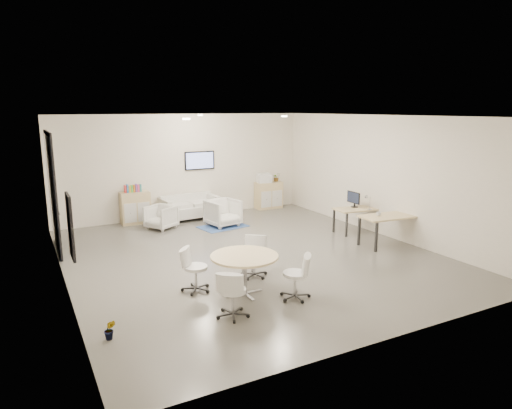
{
  "coord_description": "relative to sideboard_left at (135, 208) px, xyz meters",
  "views": [
    {
      "loc": [
        -4.62,
        -9.09,
        3.38
      ],
      "look_at": [
        0.38,
        0.4,
        1.1
      ],
      "focal_mm": 32.0,
      "sensor_mm": 36.0,
      "label": 1
    }
  ],
  "objects": [
    {
      "name": "room_shell",
      "position": [
        1.64,
        -4.25,
        1.13
      ],
      "size": [
        9.6,
        10.6,
        4.8
      ],
      "color": "#5D5B55",
      "rests_on": "ground"
    },
    {
      "name": "glass_door",
      "position": [
        -2.32,
        -1.75,
        1.03
      ],
      "size": [
        0.09,
        1.9,
        2.85
      ],
      "color": "black",
      "rests_on": "room_shell"
    },
    {
      "name": "artwork",
      "position": [
        -2.33,
        -5.85,
        1.07
      ],
      "size": [
        0.05,
        0.54,
        1.04
      ],
      "color": "black",
      "rests_on": "room_shell"
    },
    {
      "name": "wall_tv",
      "position": [
        2.14,
        0.21,
        1.28
      ],
      "size": [
        0.98,
        0.06,
        0.58
      ],
      "color": "black",
      "rests_on": "room_shell"
    },
    {
      "name": "ceiling_spots",
      "position": [
        1.44,
        -3.42,
        2.71
      ],
      "size": [
        3.14,
        4.14,
        0.03
      ],
      "color": "#FFEAC6",
      "rests_on": "room_shell"
    },
    {
      "name": "sideboard_left",
      "position": [
        0.0,
        0.0,
        0.0
      ],
      "size": [
        0.85,
        0.44,
        0.95
      ],
      "color": "#CEB57C",
      "rests_on": "room_shell"
    },
    {
      "name": "sideboard_right",
      "position": [
        4.54,
        -0.0,
        -0.02
      ],
      "size": [
        0.91,
        0.44,
        0.91
      ],
      "color": "#CEB57C",
      "rests_on": "room_shell"
    },
    {
      "name": "books",
      "position": [
        -0.04,
        0.0,
        0.59
      ],
      "size": [
        0.49,
        0.14,
        0.22
      ],
      "color": "red",
      "rests_on": "sideboard_left"
    },
    {
      "name": "printer",
      "position": [
        4.36,
        0.0,
        0.59
      ],
      "size": [
        0.51,
        0.45,
        0.32
      ],
      "rotation": [
        0.0,
        0.0,
        -0.16
      ],
      "color": "white",
      "rests_on": "sideboard_right"
    },
    {
      "name": "loveseat",
      "position": [
        1.6,
        -0.19,
        -0.13
      ],
      "size": [
        1.77,
        0.99,
        0.64
      ],
      "rotation": [
        0.0,
        0.0,
        0.09
      ],
      "color": "silver",
      "rests_on": "room_shell"
    },
    {
      "name": "blue_rug",
      "position": [
        2.13,
        -1.57,
        -0.47
      ],
      "size": [
        1.46,
        1.1,
        0.01
      ],
      "primitive_type": "cube",
      "rotation": [
        0.0,
        0.0,
        0.17
      ],
      "color": "#2B4A85",
      "rests_on": "room_shell"
    },
    {
      "name": "armchair_left",
      "position": [
        0.5,
        -0.93,
        -0.1
      ],
      "size": [
        0.95,
        0.96,
        0.74
      ],
      "primitive_type": "imported",
      "rotation": [
        0.0,
        0.0,
        -1.03
      ],
      "color": "silver",
      "rests_on": "room_shell"
    },
    {
      "name": "armchair_right",
      "position": [
        2.18,
        -1.48,
        -0.04
      ],
      "size": [
        0.97,
        0.92,
        0.86
      ],
      "primitive_type": "imported",
      "rotation": [
        0.0,
        0.0,
        0.19
      ],
      "color": "silver",
      "rests_on": "room_shell"
    },
    {
      "name": "desk_rear",
      "position": [
        5.22,
        -3.81,
        0.13
      ],
      "size": [
        1.35,
        0.77,
        0.67
      ],
      "rotation": [
        0.0,
        0.0,
        -0.1
      ],
      "color": "#CEB57C",
      "rests_on": "room_shell"
    },
    {
      "name": "desk_front",
      "position": [
        5.1,
        -5.13,
        0.2
      ],
      "size": [
        1.51,
        0.86,
        0.75
      ],
      "rotation": [
        0.0,
        0.0,
        -0.1
      ],
      "color": "#CEB57C",
      "rests_on": "room_shell"
    },
    {
      "name": "monitor",
      "position": [
        5.18,
        -3.66,
        0.43
      ],
      "size": [
        0.2,
        0.5,
        0.44
      ],
      "color": "black",
      "rests_on": "desk_rear"
    },
    {
      "name": "round_table",
      "position": [
        0.52,
        -6.25,
        0.2
      ],
      "size": [
        1.24,
        1.24,
        0.76
      ],
      "color": "#CEB57C",
      "rests_on": "room_shell"
    },
    {
      "name": "meeting_chairs",
      "position": [
        0.52,
        -6.25,
        -0.06
      ],
      "size": [
        2.28,
        2.28,
        0.82
      ],
      "color": "white",
      "rests_on": "room_shell"
    },
    {
      "name": "plant_cabinet",
      "position": [
        4.84,
        0.0,
        0.55
      ],
      "size": [
        0.27,
        0.29,
        0.22
      ],
      "primitive_type": "imported",
      "rotation": [
        0.0,
        0.0,
        0.03
      ],
      "color": "#3F7F3F",
      "rests_on": "sideboard_right"
    },
    {
      "name": "plant_floor",
      "position": [
        -2.0,
        -6.83,
        -0.4
      ],
      "size": [
        0.26,
        0.35,
        0.14
      ],
      "primitive_type": "imported",
      "rotation": [
        0.0,
        0.0,
        -0.29
      ],
      "color": "#3F7F3F",
      "rests_on": "room_shell"
    },
    {
      "name": "cup",
      "position": [
        4.83,
        -5.04,
        0.34
      ],
      "size": [
        0.13,
        0.11,
        0.12
      ],
      "primitive_type": "imported",
      "rotation": [
        0.0,
        0.0,
        -0.17
      ],
      "color": "white",
      "rests_on": "desk_front"
    }
  ]
}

